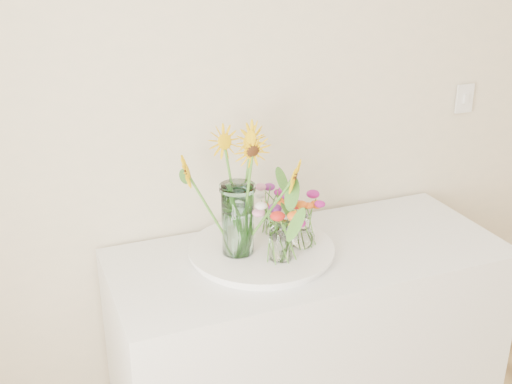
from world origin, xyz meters
The scene contains 10 objects.
counter centered at (-0.37, 1.93, 0.45)m, with size 1.40×0.60×0.90m, color white.
tray centered at (-0.53, 1.97, 0.91)m, with size 0.49×0.49×0.03m, color white.
mason_jar centered at (-0.62, 1.97, 1.05)m, with size 0.11×0.11×0.25m, color #AEE1D4.
sunflower_bouquet centered at (-0.62, 1.97, 1.16)m, with size 0.60×0.60×0.46m, color #E7B204, non-canonical shape.
small_vase_a centered at (-0.51, 1.88, 0.99)m, with size 0.08×0.08×0.13m, color white.
wildflower_posy_a centered at (-0.51, 1.88, 1.04)m, with size 0.21×0.21×0.22m, color orange, non-canonical shape.
small_vase_b centered at (-0.40, 1.93, 0.99)m, with size 0.09×0.09×0.12m, color white, non-canonical shape.
wildflower_posy_b centered at (-0.40, 1.93, 1.03)m, with size 0.19×0.19×0.21m, color orange, non-canonical shape.
small_vase_c centered at (-0.45, 2.07, 0.97)m, with size 0.06×0.06×0.10m, color white.
wildflower_posy_c centered at (-0.45, 2.07, 1.02)m, with size 0.17×0.17×0.19m, color orange, non-canonical shape.
Camera 1 is at (-1.29, 0.14, 1.97)m, focal length 45.00 mm.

